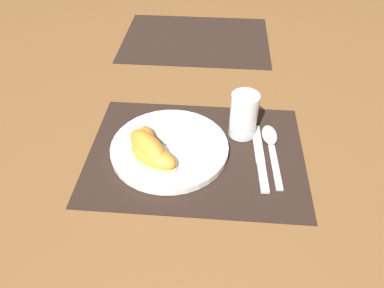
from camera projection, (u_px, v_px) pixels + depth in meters
The scene contains 12 objects.
ground_plane at pixel (196, 154), 0.81m from camera, with size 3.00×3.00×0.00m, color brown.
placemat at pixel (196, 153), 0.81m from camera, with size 0.46×0.34×0.00m.
placemat_far at pixel (196, 39), 1.20m from camera, with size 0.46×0.34×0.00m.
plate at pixel (170, 147), 0.81m from camera, with size 0.25×0.25×0.02m.
juice_glass at pixel (243, 117), 0.82m from camera, with size 0.06×0.06×0.10m.
knife at pixel (260, 158), 0.79m from camera, with size 0.03×0.20×0.01m.
spoon at pixel (271, 143), 0.82m from camera, with size 0.04×0.20×0.01m.
fork at pixel (172, 144), 0.80m from camera, with size 0.14×0.15×0.00m.
citrus_wedge_0 at pixel (146, 143), 0.78m from camera, with size 0.06×0.11×0.03m.
citrus_wedge_1 at pixel (148, 148), 0.76m from camera, with size 0.12×0.12×0.05m.
citrus_wedge_2 at pixel (153, 156), 0.75m from camera, with size 0.12×0.09×0.04m.
citrus_wedge_3 at pixel (154, 159), 0.75m from camera, with size 0.11×0.08×0.03m.
Camera 1 is at (0.04, -0.58, 0.56)m, focal length 35.00 mm.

